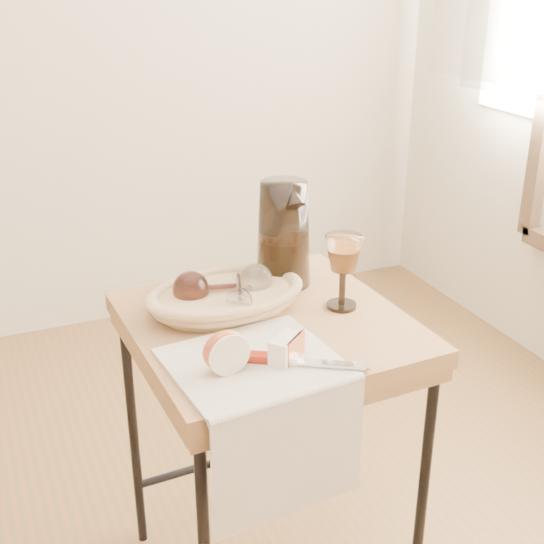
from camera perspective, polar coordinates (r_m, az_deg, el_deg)
name	(u,v)px	position (r m, az deg, el deg)	size (l,w,h in m)	color
side_table	(269,457)	(1.78, -0.26, -14.22)	(0.57, 0.57, 0.73)	brown
tea_towel	(254,363)	(1.41, -1.44, -7.09)	(0.31, 0.28, 0.01)	white
bread_basket	(226,299)	(1.62, -3.61, -2.13)	(0.32, 0.22, 0.05)	#A5825C
goblet_lying_a	(211,288)	(1.61, -4.74, -1.21)	(0.13, 0.08, 0.08)	#49241E
goblet_lying_b	(249,288)	(1.60, -1.82, -1.27)	(0.13, 0.08, 0.08)	white
pitcher	(284,234)	(1.71, 0.90, 3.01)	(0.17, 0.25, 0.29)	black
wine_goblet	(343,272)	(1.60, 5.54, 0.01)	(0.08, 0.08, 0.17)	white
apple_half	(225,350)	(1.37, -3.70, -6.11)	(0.09, 0.05, 0.08)	red
apple_wedge	(285,348)	(1.41, 1.02, -5.95)	(0.07, 0.04, 0.05)	white
table_knife	(298,359)	(1.40, 2.00, -6.81)	(0.25, 0.03, 0.02)	silver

